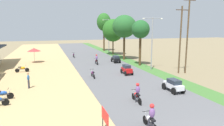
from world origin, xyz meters
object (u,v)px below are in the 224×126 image
(parked_motorbike_third, at_px, (22,69))
(motorbike_ahead_fourth, at_px, (96,60))
(median_tree_nearest, at_px, (141,30))
(streetlamp_near, at_px, (152,40))
(parked_motorbike_second, at_px, (2,94))
(car_hatchback_red, at_px, (127,69))
(motorbike_ahead_second, at_px, (137,93))
(streetlamp_mid, at_px, (109,34))
(street_signboard, at_px, (105,118))
(car_sedan_black, at_px, (116,59))
(motorbike_foreground_rider, at_px, (151,117))
(pedestrian_on_shoulder, at_px, (28,79))
(utility_pole_near, at_px, (180,39))
(vendor_umbrella, at_px, (34,50))
(median_tree_second, at_px, (124,27))
(median_tree_third, at_px, (113,30))
(median_tree_fourth, at_px, (104,22))
(motorbike_ahead_fifth, at_px, (74,55))
(motorbike_ahead_third, at_px, (93,73))
(car_sedan_white, at_px, (173,85))
(utility_pole_far, at_px, (188,34))

(parked_motorbike_third, xyz_separation_m, motorbike_ahead_fourth, (10.95, 2.51, 0.30))
(median_tree_nearest, xyz_separation_m, streetlamp_near, (0.10, -3.54, -1.33))
(parked_motorbike_second, bearing_deg, car_hatchback_red, 21.93)
(parked_motorbike_second, height_order, motorbike_ahead_second, motorbike_ahead_second)
(motorbike_ahead_fourth, bearing_deg, streetlamp_mid, 65.65)
(street_signboard, bearing_deg, parked_motorbike_third, 108.22)
(streetlamp_mid, distance_m, car_sedan_black, 14.50)
(streetlamp_near, height_order, car_hatchback_red, streetlamp_near)
(parked_motorbike_third, xyz_separation_m, motorbike_foreground_rider, (9.01, -19.32, 0.30))
(pedestrian_on_shoulder, bearing_deg, motorbike_ahead_second, -38.53)
(median_tree_nearest, relative_size, motorbike_foreground_rider, 3.96)
(streetlamp_near, bearing_deg, car_hatchback_red, -159.81)
(parked_motorbike_second, relative_size, car_sedan_black, 0.80)
(utility_pole_near, bearing_deg, vendor_umbrella, 142.84)
(car_sedan_black, xyz_separation_m, motorbike_ahead_fourth, (-3.60, -0.75, 0.11))
(streetlamp_near, bearing_deg, pedestrian_on_shoulder, -165.19)
(median_tree_second, bearing_deg, vendor_umbrella, 174.62)
(median_tree_second, distance_m, utility_pole_near, 13.19)
(median_tree_third, distance_m, motorbike_ahead_second, 29.32)
(pedestrian_on_shoulder, xyz_separation_m, median_tree_fourth, (15.94, 29.05, 6.33))
(median_tree_third, height_order, streetlamp_mid, streetlamp_mid)
(median_tree_third, relative_size, median_tree_fourth, 0.82)
(car_hatchback_red, relative_size, motorbike_ahead_fifth, 1.11)
(street_signboard, xyz_separation_m, motorbike_ahead_fifth, (2.08, 30.51, -0.53))
(parked_motorbike_third, height_order, median_tree_second, median_tree_second)
(median_tree_fourth, distance_m, car_sedan_black, 19.03)
(motorbike_ahead_third, bearing_deg, motorbike_ahead_second, -80.02)
(car_hatchback_red, bearing_deg, streetlamp_near, 20.19)
(median_tree_second, bearing_deg, streetlamp_mid, 88.16)
(car_sedan_white, height_order, motorbike_ahead_fifth, car_sedan_white)
(motorbike_ahead_fifth, bearing_deg, motorbike_ahead_fourth, -73.82)
(utility_pole_far, bearing_deg, parked_motorbike_second, -169.58)
(car_sedan_white, distance_m, motorbike_ahead_second, 4.74)
(utility_pole_far, distance_m, motorbike_ahead_third, 13.30)
(median_tree_fourth, xyz_separation_m, car_sedan_white, (-2.80, -34.41, -6.56))
(motorbike_ahead_fifth, bearing_deg, utility_pole_far, -55.86)
(car_sedan_black, xyz_separation_m, motorbike_foreground_rider, (-5.54, -22.57, 0.11))
(median_tree_nearest, xyz_separation_m, median_tree_second, (-0.25, 6.33, 0.52))
(utility_pole_far, height_order, motorbike_ahead_fifth, utility_pole_far)
(pedestrian_on_shoulder, bearing_deg, car_sedan_white, -22.22)
(motorbike_foreground_rider, distance_m, motorbike_ahead_third, 13.45)
(street_signboard, relative_size, motorbike_foreground_rider, 0.83)
(median_tree_third, xyz_separation_m, utility_pole_far, (3.67, -20.06, -0.22))
(utility_pole_near, relative_size, motorbike_ahead_fifth, 4.87)
(parked_motorbike_second, height_order, utility_pole_near, utility_pole_near)
(street_signboard, height_order, motorbike_foreground_rider, motorbike_foreground_rider)
(motorbike_ahead_second, bearing_deg, streetlamp_near, 56.46)
(motorbike_ahead_fifth, bearing_deg, pedestrian_on_shoulder, -109.43)
(street_signboard, relative_size, utility_pole_far, 0.15)
(vendor_umbrella, distance_m, car_hatchback_red, 17.65)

